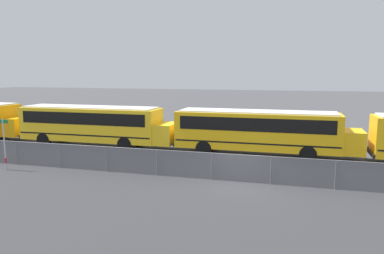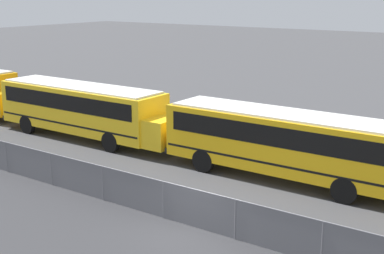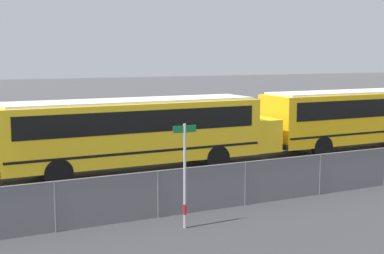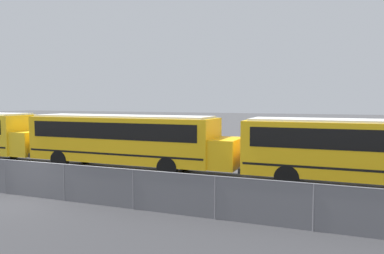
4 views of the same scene
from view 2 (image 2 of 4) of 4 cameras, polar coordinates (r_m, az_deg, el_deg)
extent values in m
plane|color=#424244|center=(19.46, 0.63, -10.72)|extent=(200.00, 200.00, 0.00)
cube|color=#9EA0A5|center=(19.16, 0.63, -8.77)|extent=(101.68, 0.03, 1.44)
cube|color=slate|center=(19.15, 0.61, -8.78)|extent=(101.68, 0.01, 1.44)
cylinder|color=slate|center=(18.89, 0.64, -6.76)|extent=(101.68, 0.05, 0.05)
cylinder|color=slate|center=(26.40, -19.13, -3.06)|extent=(0.07, 0.07, 1.44)
cylinder|color=slate|center=(24.07, -14.76, -4.39)|extent=(0.07, 0.07, 1.44)
cylinder|color=slate|center=(21.91, -9.47, -5.96)|extent=(0.07, 0.07, 1.44)
cylinder|color=slate|center=(20.00, -3.05, -7.78)|extent=(0.07, 0.07, 1.44)
cylinder|color=slate|center=(18.41, 4.66, -9.82)|extent=(0.07, 0.07, 1.44)
cylinder|color=slate|center=(17.23, 13.73, -11.96)|extent=(0.07, 0.07, 1.44)
cube|color=orange|center=(36.57, -18.88, 2.53)|extent=(1.31, 2.36, 1.46)
cylinder|color=black|center=(39.54, -19.80, 2.21)|extent=(1.09, 0.28, 1.09)
cube|color=yellow|center=(31.22, -11.80, 2.02)|extent=(10.88, 2.57, 2.44)
cube|color=black|center=(31.11, -11.85, 2.98)|extent=(10.01, 2.61, 0.88)
cube|color=black|center=(31.37, -11.74, 0.80)|extent=(10.66, 2.60, 0.10)
cube|color=yellow|center=(27.33, -2.90, -0.48)|extent=(1.31, 2.36, 1.46)
cube|color=black|center=(35.56, -17.83, 1.34)|extent=(0.12, 2.57, 0.24)
cube|color=silver|center=(30.98, -11.92, 4.31)|extent=(10.33, 2.31, 0.10)
cylinder|color=black|center=(30.05, -5.63, -0.61)|extent=(1.09, 0.28, 1.09)
cylinder|color=black|center=(28.38, -8.68, -1.60)|extent=(1.09, 0.28, 1.09)
cylinder|color=black|center=(34.69, -14.16, 1.03)|extent=(1.09, 0.28, 1.09)
cylinder|color=black|center=(33.26, -17.16, 0.27)|extent=(1.09, 0.28, 1.09)
cube|color=yellow|center=(24.05, 9.48, -1.51)|extent=(10.88, 2.57, 2.44)
cube|color=black|center=(23.91, 9.54, -0.27)|extent=(10.01, 2.61, 0.88)
cube|color=black|center=(24.24, 9.42, -3.06)|extent=(10.66, 2.60, 0.10)
cube|color=black|center=(27.04, -1.15, -1.91)|extent=(0.12, 2.57, 0.24)
cube|color=silver|center=(23.74, 9.61, 1.44)|extent=(10.33, 2.31, 0.10)
cylinder|color=black|center=(24.32, 17.77, -4.85)|extent=(1.09, 0.28, 1.09)
cylinder|color=black|center=(22.21, 15.95, -6.52)|extent=(1.09, 0.28, 1.09)
cylinder|color=black|center=(26.89, 3.97, -2.36)|extent=(1.09, 0.28, 1.09)
cylinder|color=black|center=(25.01, 1.21, -3.61)|extent=(1.09, 0.28, 1.09)
camera|label=1|loc=(8.79, -81.38, -15.08)|focal=35.00mm
camera|label=3|loc=(29.94, -54.67, 1.86)|focal=50.00mm
camera|label=4|loc=(5.48, 48.47, -43.05)|focal=35.00mm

